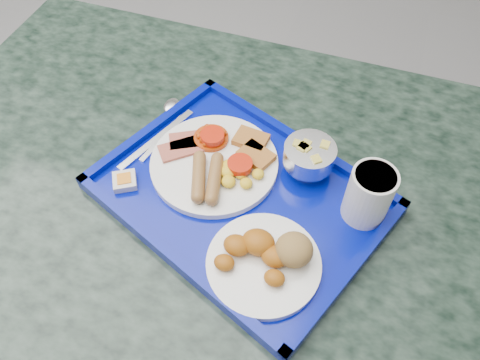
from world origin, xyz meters
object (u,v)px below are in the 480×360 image
object	(u,v)px
main_plate	(217,162)
fruit_bowl	(309,155)
table	(230,243)
tray	(240,196)
juice_cup	(369,194)
bread_plate	(268,257)

from	to	relation	value
main_plate	fruit_bowl	distance (m)	0.16
table	fruit_bowl	size ratio (longest dim) A/B	14.15
table	main_plate	distance (m)	0.23
table	main_plate	size ratio (longest dim) A/B	5.56
main_plate	fruit_bowl	bearing A→B (deg)	15.43
table	fruit_bowl	distance (m)	0.30
tray	juice_cup	size ratio (longest dim) A/B	5.52
main_plate	bread_plate	size ratio (longest dim) A/B	1.29
tray	main_plate	xyz separation A→B (m)	(-0.06, 0.05, 0.02)
tray	main_plate	bearing A→B (deg)	141.96
tray	bread_plate	size ratio (longest dim) A/B	3.15
table	bread_plate	xyz separation A→B (m)	(0.11, -0.13, 0.24)
bread_plate	juice_cup	size ratio (longest dim) A/B	1.75
fruit_bowl	main_plate	bearing A→B (deg)	-164.57
bread_plate	table	bearing A→B (deg)	130.85
bread_plate	tray	bearing A→B (deg)	126.37
bread_plate	juice_cup	world-z (taller)	juice_cup
bread_plate	juice_cup	distance (m)	0.19
tray	bread_plate	distance (m)	0.14
fruit_bowl	juice_cup	size ratio (longest dim) A/B	0.89
fruit_bowl	table	bearing A→B (deg)	-150.67
fruit_bowl	juice_cup	xyz separation A→B (m)	(0.11, -0.06, 0.01)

